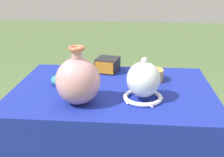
# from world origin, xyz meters

# --- Properties ---
(display_table) EXTENTS (1.05, 0.74, 0.77)m
(display_table) POSITION_xyz_m (0.00, -0.01, 0.69)
(display_table) COLOR #38383D
(display_table) RESTS_ON ground_plane
(vase_tall_bulbous) EXTENTS (0.20, 0.20, 0.27)m
(vase_tall_bulbous) POSITION_xyz_m (-0.14, -0.20, 0.88)
(vase_tall_bulbous) COLOR #D19399
(vase_tall_bulbous) RESTS_ON display_table
(vase_dome_bell) EXTENTS (0.20, 0.20, 0.21)m
(vase_dome_bell) POSITION_xyz_m (0.15, -0.13, 0.86)
(vase_dome_bell) COLOR white
(vase_dome_bell) RESTS_ON display_table
(mosaic_tile_box) EXTENTS (0.15, 0.16, 0.08)m
(mosaic_tile_box) POSITION_xyz_m (-0.06, 0.26, 0.81)
(mosaic_tile_box) COLOR #232328
(mosaic_tile_box) RESTS_ON display_table
(pot_squat_ochre) EXTENTS (0.13, 0.13, 0.07)m
(pot_squat_ochre) POSITION_xyz_m (0.21, 0.13, 0.80)
(pot_squat_ochre) COLOR gold
(pot_squat_ochre) RESTS_ON display_table
(bowl_shallow_teal) EXTENTS (0.12, 0.12, 0.05)m
(bowl_shallow_teal) POSITION_xyz_m (-0.28, 0.03, 0.80)
(bowl_shallow_teal) COLOR teal
(bowl_shallow_teal) RESTS_ON display_table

